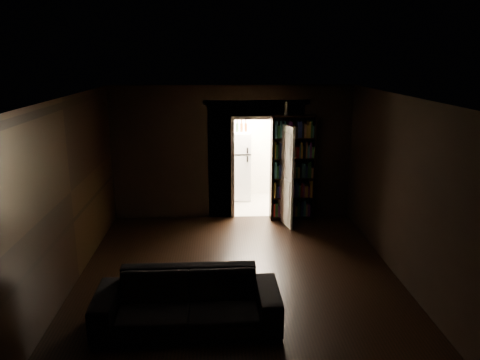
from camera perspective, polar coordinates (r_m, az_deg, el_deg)
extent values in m
plane|color=black|center=(7.61, -0.26, -11.35)|extent=(5.50, 5.50, 0.00)
cube|color=black|center=(9.87, -8.13, 3.25)|extent=(2.55, 0.10, 2.80)
cube|color=black|center=(10.03, 8.93, 3.41)|extent=(1.55, 0.10, 2.80)
cube|color=black|center=(9.70, 1.98, 9.47)|extent=(0.90, 0.10, 0.70)
cube|color=black|center=(7.44, -19.91, -1.36)|extent=(0.02, 5.50, 2.80)
cube|color=black|center=(7.63, 18.83, -0.86)|extent=(0.02, 5.50, 2.80)
cube|color=black|center=(4.53, 1.26, -10.84)|extent=(5.00, 0.02, 2.80)
cube|color=beige|center=(6.85, -0.29, 10.15)|extent=(5.00, 5.50, 0.02)
cube|color=white|center=(9.87, 1.94, 1.32)|extent=(1.04, 0.06, 2.17)
cube|color=#BBB3A3|center=(11.04, 1.50, -3.12)|extent=(2.20, 1.80, 0.10)
cube|color=silver|center=(11.56, 1.24, 4.10)|extent=(2.20, 0.10, 2.40)
cube|color=silver|center=(10.70, -4.08, 3.18)|extent=(0.10, 1.60, 2.40)
cube|color=silver|center=(10.85, 7.10, 3.27)|extent=(0.10, 1.60, 2.40)
cube|color=silver|center=(10.54, 1.60, 9.91)|extent=(2.20, 1.80, 0.10)
cube|color=#B66271|center=(11.35, 1.29, 9.10)|extent=(2.00, 0.04, 0.26)
imported|color=black|center=(6.15, -6.39, -13.52)|extent=(2.35, 1.04, 0.90)
cube|color=black|center=(9.80, 6.38, 1.44)|extent=(0.95, 0.63, 2.20)
cube|color=white|center=(11.23, -0.64, 1.82)|extent=(0.88, 0.83, 1.65)
cube|color=white|center=(9.53, 5.51, 0.61)|extent=(0.23, 0.84, 2.05)
cube|color=silver|center=(9.62, 5.65, 8.69)|extent=(0.10, 0.10, 0.28)
cube|color=black|center=(10.94, -0.60, 6.63)|extent=(0.68, 0.36, 0.29)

